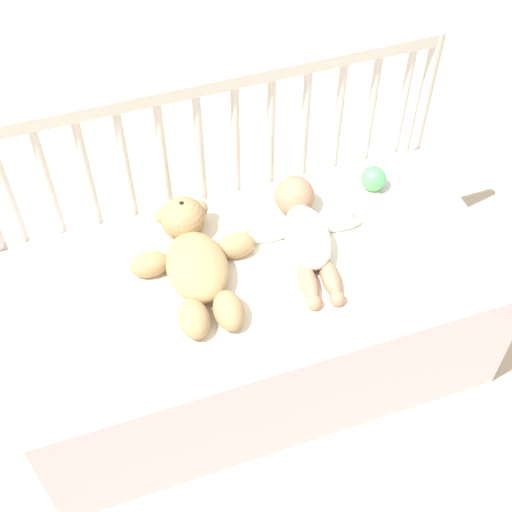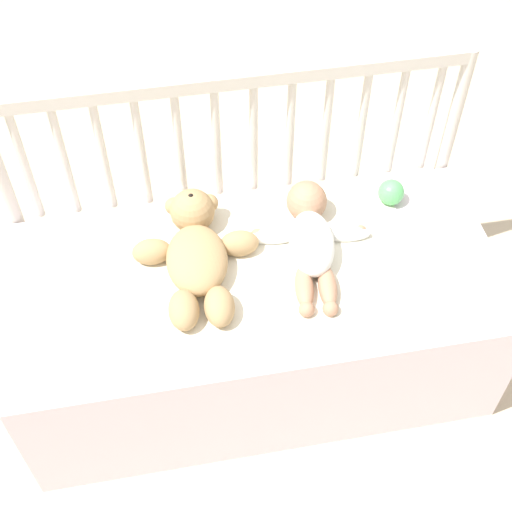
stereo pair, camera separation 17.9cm
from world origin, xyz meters
The scene contains 7 objects.
ground_plane centered at (0.00, 0.00, 0.00)m, with size 12.00×12.00×0.00m, color #C6B293.
crib_mattress centered at (0.00, 0.00, 0.21)m, with size 1.27×0.59×0.43m.
crib_rail centered at (0.00, 0.32, 0.58)m, with size 1.27×0.04×0.82m.
blanket centered at (0.01, 0.02, 0.43)m, with size 0.82×0.51×0.01m.
teddy_bear centered at (-0.15, 0.06, 0.47)m, with size 0.33×0.43×0.12m.
baby centered at (0.15, 0.06, 0.47)m, with size 0.33×0.41×0.11m.
toy_ball centered at (0.41, 0.19, 0.46)m, with size 0.07×0.07×0.07m.
Camera 1 is at (-0.38, -1.08, 1.86)m, focal length 50.00 mm.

